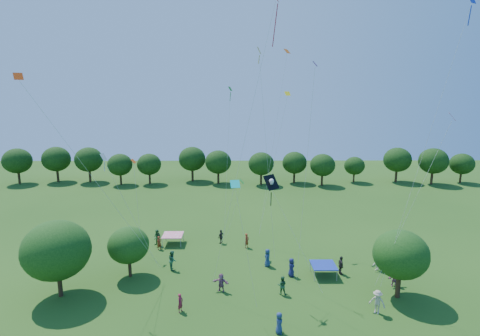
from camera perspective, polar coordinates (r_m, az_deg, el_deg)
name	(u,v)px	position (r m, az deg, el deg)	size (l,w,h in m)	color
near_tree_west	(57,250)	(34.34, -26.17, -11.18)	(5.37, 5.37, 6.47)	#422B19
near_tree_north	(128,245)	(35.96, -16.63, -11.19)	(3.68, 3.68, 4.71)	#422B19
near_tree_east	(401,254)	(33.55, 23.30, -12.01)	(4.38, 4.38, 5.73)	#422B19
treeline	(229,162)	(70.07, -1.71, 0.97)	(88.01, 8.77, 6.77)	#422B19
tent_red_stripe	(173,235)	(42.99, -10.20, -10.03)	(2.20, 2.20, 1.10)	#E01A48
tent_blue	(323,265)	(36.26, 12.60, -14.26)	(2.20, 2.20, 1.10)	navy
crowd_person_0	(279,323)	(28.34, 5.98, -22.43)	(0.76, 0.41, 1.55)	navy
crowd_person_1	(180,303)	(30.79, -9.08, -19.62)	(0.55, 0.35, 1.48)	maroon
crowd_person_2	(282,285)	(32.85, 6.42, -17.34)	(0.79, 0.43, 1.59)	#22502E
crowd_person_3	(377,262)	(38.81, 20.15, -13.30)	(1.07, 0.48, 1.63)	#BFB199
crowd_person_4	(221,237)	(42.62, -2.90, -10.40)	(0.94, 0.43, 1.60)	#3F3732
crowd_person_5	(221,282)	(33.14, -2.91, -17.02)	(1.48, 0.53, 1.59)	#834C6A
crowd_person_6	(267,258)	(37.38, 4.20, -13.48)	(0.86, 0.47, 1.75)	navy
crowd_person_7	(247,241)	(41.43, 1.04, -11.01)	(0.61, 0.39, 1.62)	maroon
crowd_person_8	(172,260)	(37.20, -10.25, -13.65)	(0.93, 0.50, 1.89)	#2B6643
crowd_person_9	(377,302)	(31.91, 20.19, -18.62)	(1.23, 0.55, 1.89)	#ACA28A
crowd_person_10	(341,265)	(36.98, 15.12, -14.13)	(1.03, 0.47, 1.76)	#372E2C
crowd_person_11	(395,278)	(36.52, 22.50, -15.19)	(1.39, 0.50, 1.49)	#97587A
crowd_person_12	(291,267)	(35.75, 7.82, -14.77)	(0.86, 0.46, 1.73)	#1B1C4F
crowd_person_13	(159,243)	(41.97, -12.21, -11.09)	(0.55, 0.35, 1.47)	maroon
crowd_person_14	(157,238)	(42.93, -12.47, -10.33)	(0.90, 0.49, 1.82)	#2A6233
pirate_kite	(272,183)	(29.48, 4.90, -2.35)	(4.63, 2.79, 8.88)	black
red_high_kite	(264,53)	(29.15, 3.74, 17.09)	(5.13, 1.20, 22.43)	red
small_kite_0	(282,88)	(42.18, 6.34, 12.05)	(3.57, 4.61, 20.07)	#C6520B
small_kite_1	(66,141)	(28.42, -24.96, 3.71)	(7.04, 7.44, 16.45)	#FF460D
small_kite_2	(262,95)	(33.78, 3.43, 11.06)	(1.83, 1.34, 19.20)	#F2A715
small_kite_3	(240,187)	(39.04, 0.03, -2.97)	(1.89, 0.68, 6.50)	#228B19
small_kite_4	(450,69)	(30.52, 29.36, 12.99)	(4.51, 1.43, 21.65)	#132EC7
small_kite_5	(309,131)	(27.76, 10.52, 5.54)	(0.75, 1.82, 17.39)	purple
small_kite_6	(114,179)	(30.71, -18.65, -1.58)	(3.32, 3.34, 10.75)	silver
small_kite_7	(239,208)	(23.67, -0.12, -6.06)	(1.87, 2.71, 9.96)	#0DCCB9
small_kite_8	(438,148)	(29.50, 27.94, 2.68)	(3.82, 2.81, 13.92)	red
small_kite_9	(135,174)	(40.11, -15.76, -0.91)	(0.89, 1.57, 8.59)	#D24B0B
small_kite_10	(281,124)	(40.97, 6.34, 6.70)	(3.45, 2.86, 15.47)	yellow
small_kite_11	(229,120)	(41.16, -1.69, 7.30)	(0.93, 3.76, 15.99)	#1E7B16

